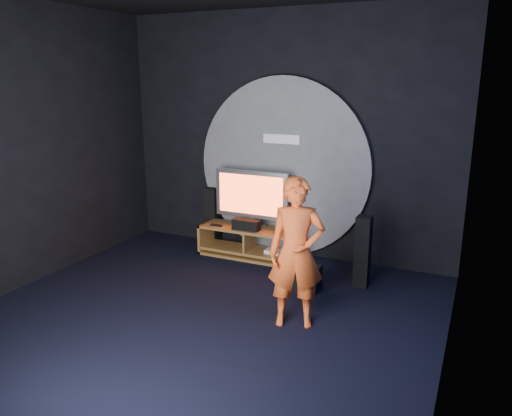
{
  "coord_description": "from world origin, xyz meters",
  "views": [
    {
      "loc": [
        2.65,
        -4.2,
        2.57
      ],
      "look_at": [
        0.22,
        1.05,
        1.05
      ],
      "focal_mm": 35.0,
      "sensor_mm": 36.0,
      "label": 1
    }
  ],
  "objects": [
    {
      "name": "remote",
      "position": [
        -0.83,
        1.93,
        0.46
      ],
      "size": [
        0.18,
        0.05,
        0.02
      ],
      "primitive_type": "cube",
      "color": "black",
      "rests_on": "media_console"
    },
    {
      "name": "wall_disc_panel",
      "position": [
        0.0,
        2.44,
        1.3
      ],
      "size": [
        2.6,
        0.11,
        2.6
      ],
      "color": "#515156",
      "rests_on": "ground"
    },
    {
      "name": "media_console",
      "position": [
        -0.34,
        2.05,
        0.19
      ],
      "size": [
        1.5,
        0.45,
        0.45
      ],
      "color": "brown",
      "rests_on": "ground"
    },
    {
      "name": "tower_speaker_left",
      "position": [
        -1.13,
        2.35,
        0.46
      ],
      "size": [
        0.18,
        0.2,
        0.91
      ],
      "primitive_type": "cube",
      "color": "black",
      "rests_on": "ground"
    },
    {
      "name": "center_speaker",
      "position": [
        -0.35,
        1.95,
        0.53
      ],
      "size": [
        0.4,
        0.15,
        0.15
      ],
      "primitive_type": "cube",
      "color": "black",
      "rests_on": "media_console"
    },
    {
      "name": "left_wall",
      "position": [
        -2.5,
        0.0,
        1.75
      ],
      "size": [
        0.04,
        5.0,
        3.5
      ],
      "primitive_type": "cube",
      "color": "black",
      "rests_on": "ground"
    },
    {
      "name": "player",
      "position": [
        0.98,
        0.41,
        0.8
      ],
      "size": [
        0.68,
        0.57,
        1.61
      ],
      "primitive_type": "imported",
      "rotation": [
        0.0,
        0.0,
        0.36
      ],
      "color": "#CD4A1C",
      "rests_on": "ground"
    },
    {
      "name": "floor",
      "position": [
        0.0,
        0.0,
        0.0
      ],
      "size": [
        5.0,
        5.0,
        0.0
      ],
      "primitive_type": "plane",
      "color": "black",
      "rests_on": "ground"
    },
    {
      "name": "subwoofer",
      "position": [
        0.82,
        1.3,
        0.15
      ],
      "size": [
        0.28,
        0.28,
        0.31
      ],
      "primitive_type": "cube",
      "color": "black",
      "rests_on": "ground"
    },
    {
      "name": "tv",
      "position": [
        -0.35,
        2.12,
        0.9
      ],
      "size": [
        1.12,
        0.22,
        0.83
      ],
      "color": "#BBBBC3",
      "rests_on": "media_console"
    },
    {
      "name": "tower_speaker_right",
      "position": [
        1.39,
        1.72,
        0.46
      ],
      "size": [
        0.18,
        0.2,
        0.91
      ],
      "primitive_type": "cube",
      "color": "black",
      "rests_on": "ground"
    },
    {
      "name": "right_wall",
      "position": [
        2.5,
        0.0,
        1.75
      ],
      "size": [
        0.04,
        5.0,
        3.5
      ],
      "primitive_type": "cube",
      "color": "black",
      "rests_on": "ground"
    },
    {
      "name": "back_wall",
      "position": [
        0.0,
        2.5,
        1.75
      ],
      "size": [
        5.0,
        0.04,
        3.5
      ],
      "primitive_type": "cube",
      "color": "black",
      "rests_on": "ground"
    }
  ]
}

